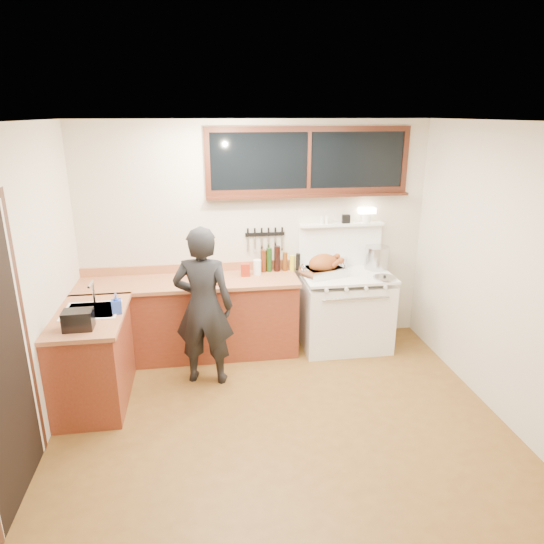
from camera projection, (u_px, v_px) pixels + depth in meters
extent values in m
cube|color=brown|center=(280.00, 423.00, 4.38)|extent=(4.00, 3.50, 0.02)
cube|color=beige|center=(256.00, 235.00, 5.64)|extent=(4.00, 0.05, 2.60)
cube|color=beige|center=(343.00, 413.00, 2.30)|extent=(4.00, 0.05, 2.60)
cube|color=beige|center=(19.00, 300.00, 3.69)|extent=(0.05, 3.50, 2.60)
cube|color=beige|center=(508.00, 275.00, 4.26)|extent=(0.05, 3.50, 2.60)
cube|color=white|center=(282.00, 118.00, 3.56)|extent=(4.00, 3.50, 0.05)
cube|color=maroon|center=(190.00, 319.00, 5.49)|extent=(2.40, 0.60, 0.86)
cube|color=#A46541|center=(188.00, 282.00, 5.34)|extent=(2.44, 0.64, 0.04)
cube|color=#A46541|center=(188.00, 268.00, 5.60)|extent=(2.40, 0.03, 0.10)
sphere|color=#B78C38|center=(91.00, 312.00, 5.00)|extent=(0.03, 0.03, 0.03)
sphere|color=#B78C38|center=(140.00, 309.00, 5.08)|extent=(0.03, 0.03, 0.03)
sphere|color=#B78C38|center=(189.00, 307.00, 5.15)|extent=(0.03, 0.03, 0.03)
sphere|color=#B78C38|center=(236.00, 304.00, 5.22)|extent=(0.03, 0.03, 0.03)
sphere|color=#B78C38|center=(277.00, 302.00, 5.28)|extent=(0.03, 0.03, 0.03)
cube|color=maroon|center=(93.00, 360.00, 4.59)|extent=(0.60, 1.05, 0.86)
cube|color=#A46541|center=(89.00, 316.00, 4.45)|extent=(0.64, 1.09, 0.04)
cube|color=white|center=(92.00, 317.00, 4.54)|extent=(0.45, 0.40, 0.14)
cube|color=white|center=(91.00, 310.00, 4.52)|extent=(0.50, 0.45, 0.01)
cylinder|color=silver|center=(94.00, 292.00, 4.65)|extent=(0.02, 0.02, 0.24)
cylinder|color=silver|center=(91.00, 284.00, 4.54)|extent=(0.02, 0.18, 0.02)
cube|color=white|center=(345.00, 313.00, 5.71)|extent=(1.00, 0.70, 0.82)
cube|color=white|center=(347.00, 275.00, 5.56)|extent=(1.02, 0.72, 0.03)
cube|color=white|center=(354.00, 316.00, 5.35)|extent=(0.88, 0.02, 0.46)
cylinder|color=silver|center=(356.00, 299.00, 5.25)|extent=(0.75, 0.02, 0.02)
cylinder|color=white|center=(327.00, 290.00, 5.18)|extent=(0.04, 0.03, 0.04)
cylinder|color=white|center=(346.00, 289.00, 5.21)|extent=(0.04, 0.03, 0.04)
cylinder|color=white|center=(366.00, 288.00, 5.25)|extent=(0.04, 0.03, 0.04)
cylinder|color=white|center=(385.00, 287.00, 5.28)|extent=(0.04, 0.03, 0.04)
cube|color=white|center=(340.00, 246.00, 5.77)|extent=(1.00, 0.05, 0.50)
cube|color=white|center=(342.00, 225.00, 5.66)|extent=(1.00, 0.12, 0.03)
cylinder|color=white|center=(367.00, 218.00, 5.68)|extent=(0.11, 0.11, 0.11)
cube|color=#FFE5B2|center=(367.00, 211.00, 5.66)|extent=(0.20, 0.10, 0.07)
cube|color=black|center=(346.00, 219.00, 5.65)|extent=(0.09, 0.05, 0.10)
cylinder|color=white|center=(327.00, 220.00, 5.62)|extent=(0.04, 0.04, 0.09)
cylinder|color=white|center=(322.00, 220.00, 5.61)|extent=(0.04, 0.04, 0.09)
cube|color=black|center=(309.00, 161.00, 5.42)|extent=(2.20, 0.01, 0.62)
cube|color=black|center=(310.00, 129.00, 5.31)|extent=(2.32, 0.04, 0.06)
cube|color=black|center=(308.00, 191.00, 5.52)|extent=(2.32, 0.04, 0.06)
cube|color=black|center=(207.00, 162.00, 5.25)|extent=(0.06, 0.04, 0.62)
cube|color=black|center=(405.00, 159.00, 5.57)|extent=(0.06, 0.04, 0.62)
cube|color=black|center=(309.00, 161.00, 5.41)|extent=(0.04, 0.04, 0.62)
cube|color=black|center=(309.00, 196.00, 5.49)|extent=(2.32, 0.13, 0.03)
cube|color=black|center=(3.00, 365.00, 3.25)|extent=(0.01, 0.86, 2.10)
cube|color=black|center=(27.00, 334.00, 3.71)|extent=(0.01, 0.07, 2.10)
cube|color=black|center=(265.00, 234.00, 5.61)|extent=(0.46, 0.02, 0.04)
cube|color=silver|center=(248.00, 244.00, 5.60)|extent=(0.02, 0.00, 0.18)
cube|color=black|center=(248.00, 233.00, 5.56)|extent=(0.02, 0.02, 0.10)
cube|color=silver|center=(255.00, 244.00, 5.61)|extent=(0.02, 0.00, 0.18)
cube|color=black|center=(255.00, 232.00, 5.57)|extent=(0.02, 0.02, 0.10)
cube|color=silver|center=(262.00, 244.00, 5.63)|extent=(0.02, 0.00, 0.18)
cube|color=black|center=(262.00, 232.00, 5.58)|extent=(0.02, 0.02, 0.10)
cube|color=silver|center=(269.00, 244.00, 5.64)|extent=(0.03, 0.00, 0.18)
cube|color=black|center=(269.00, 232.00, 5.59)|extent=(0.02, 0.02, 0.10)
cube|color=silver|center=(275.00, 243.00, 5.65)|extent=(0.03, 0.00, 0.18)
cube|color=black|center=(275.00, 232.00, 5.60)|extent=(0.02, 0.02, 0.10)
cube|color=silver|center=(282.00, 243.00, 5.66)|extent=(0.03, 0.00, 0.18)
cube|color=black|center=(282.00, 231.00, 5.62)|extent=(0.02, 0.02, 0.10)
imported|color=black|center=(203.00, 307.00, 4.83)|extent=(0.67, 0.51, 1.64)
imported|color=blue|center=(116.00, 303.00, 4.44)|extent=(0.10, 0.10, 0.19)
cube|color=black|center=(78.00, 320.00, 4.11)|extent=(0.25, 0.18, 0.17)
cube|color=#A46541|center=(207.00, 281.00, 5.29)|extent=(0.39, 0.30, 0.02)
ellipsoid|color=brown|center=(207.00, 276.00, 5.27)|extent=(0.21, 0.16, 0.12)
sphere|color=brown|center=(215.00, 272.00, 5.32)|extent=(0.05, 0.05, 0.05)
sphere|color=brown|center=(215.00, 274.00, 5.23)|extent=(0.05, 0.05, 0.05)
cube|color=silver|center=(323.00, 271.00, 5.49)|extent=(0.52, 0.45, 0.10)
cube|color=#3F3F42|center=(323.00, 268.00, 5.48)|extent=(0.46, 0.38, 0.03)
torus|color=silver|center=(303.00, 268.00, 5.44)|extent=(0.04, 0.10, 0.10)
torus|color=silver|center=(343.00, 266.00, 5.50)|extent=(0.04, 0.10, 0.10)
ellipsoid|color=brown|center=(323.00, 264.00, 5.46)|extent=(0.41, 0.35, 0.22)
cylinder|color=brown|center=(336.00, 264.00, 5.39)|extent=(0.13, 0.09, 0.10)
sphere|color=brown|center=(341.00, 260.00, 5.39)|extent=(0.07, 0.07, 0.07)
cylinder|color=brown|center=(332.00, 259.00, 5.55)|extent=(0.13, 0.09, 0.10)
sphere|color=brown|center=(337.00, 256.00, 5.55)|extent=(0.07, 0.07, 0.07)
cylinder|color=silver|center=(377.00, 258.00, 5.71)|extent=(0.38, 0.38, 0.27)
cylinder|color=silver|center=(341.00, 262.00, 5.78)|extent=(0.17, 0.17, 0.12)
cylinder|color=black|center=(339.00, 255.00, 5.88)|extent=(0.03, 0.16, 0.02)
cylinder|color=silver|center=(385.00, 278.00, 5.38)|extent=(0.31, 0.31, 0.02)
sphere|color=black|center=(385.00, 276.00, 5.38)|extent=(0.03, 0.03, 0.03)
cube|color=maroon|center=(245.00, 270.00, 5.47)|extent=(0.10, 0.08, 0.15)
cylinder|color=white|center=(257.00, 267.00, 5.51)|extent=(0.11, 0.11, 0.17)
cylinder|color=black|center=(263.00, 261.00, 5.60)|extent=(0.07, 0.07, 0.26)
cylinder|color=black|center=(269.00, 260.00, 5.60)|extent=(0.06, 0.06, 0.28)
cylinder|color=black|center=(277.00, 259.00, 5.61)|extent=(0.07, 0.07, 0.30)
cylinder|color=black|center=(285.00, 262.00, 5.64)|extent=(0.06, 0.06, 0.22)
cylinder|color=black|center=(292.00, 263.00, 5.66)|extent=(0.06, 0.06, 0.18)
cylinder|color=black|center=(298.00, 262.00, 5.66)|extent=(0.05, 0.05, 0.20)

